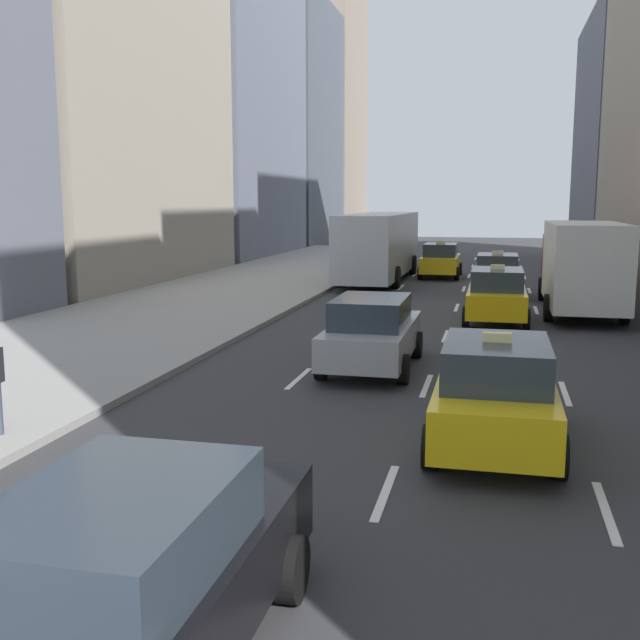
{
  "coord_description": "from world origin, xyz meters",
  "views": [
    {
      "loc": [
        3.93,
        -1.51,
        3.88
      ],
      "look_at": [
        0.68,
        12.29,
        1.61
      ],
      "focal_mm": 42.0,
      "sensor_mm": 36.0,
      "label": 1
    }
  ],
  "objects": [
    {
      "name": "sidewalk_left",
      "position": [
        -7.0,
        27.0,
        0.07
      ],
      "size": [
        8.0,
        66.0,
        0.15
      ],
      "primitive_type": "cube",
      "color": "gray",
      "rests_on": "ground"
    },
    {
      "name": "lane_markings",
      "position": [
        2.6,
        23.0,
        0.01
      ],
      "size": [
        5.72,
        56.0,
        0.01
      ],
      "color": "white",
      "rests_on": "ground"
    },
    {
      "name": "building_row_left",
      "position": [
        -14.0,
        40.78,
        14.33
      ],
      "size": [
        6.0,
        87.29,
        35.13
      ],
      "color": "#4C515B",
      "rests_on": "ground"
    },
    {
      "name": "taxi_lead",
      "position": [
        1.2,
        36.94,
        0.88
      ],
      "size": [
        2.02,
        4.4,
        1.87
      ],
      "color": "yellow",
      "rests_on": "ground"
    },
    {
      "name": "taxi_second",
      "position": [
        4.0,
        22.96,
        0.88
      ],
      "size": [
        2.02,
        4.4,
        1.87
      ],
      "color": "yellow",
      "rests_on": "ground"
    },
    {
      "name": "taxi_third",
      "position": [
        4.0,
        10.32,
        0.88
      ],
      "size": [
        2.02,
        4.4,
        1.87
      ],
      "color": "yellow",
      "rests_on": "ground"
    },
    {
      "name": "taxi_fourth",
      "position": [
        4.0,
        29.82,
        0.88
      ],
      "size": [
        2.02,
        4.4,
        1.87
      ],
      "color": "yellow",
      "rests_on": "ground"
    },
    {
      "name": "sedan_black_near",
      "position": [
        1.2,
        15.36,
        0.87
      ],
      "size": [
        2.02,
        4.55,
        1.7
      ],
      "color": "#9EA0A5",
      "rests_on": "ground"
    },
    {
      "name": "sedan_silver_behind",
      "position": [
        1.2,
        3.56,
        0.88
      ],
      "size": [
        2.02,
        4.58,
        1.73
      ],
      "color": "black",
      "rests_on": "ground"
    },
    {
      "name": "city_bus",
      "position": [
        -1.61,
        34.73,
        1.79
      ],
      "size": [
        2.8,
        11.61,
        3.25
      ],
      "color": "#B7BCC1",
      "rests_on": "ground"
    },
    {
      "name": "box_truck",
      "position": [
        6.8,
        25.63,
        1.71
      ],
      "size": [
        2.58,
        8.4,
        3.15
      ],
      "color": "maroon",
      "rests_on": "ground"
    }
  ]
}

